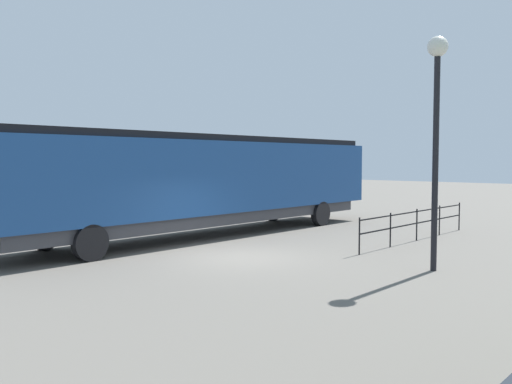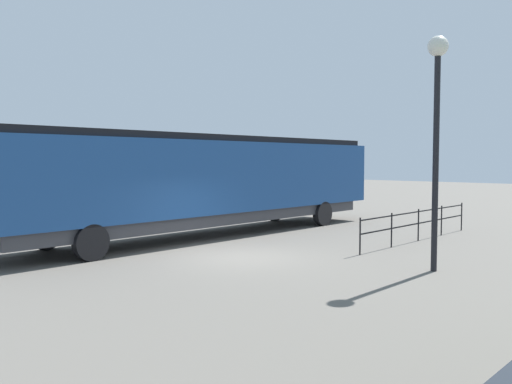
% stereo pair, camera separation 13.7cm
% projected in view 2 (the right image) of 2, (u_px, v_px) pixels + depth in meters
% --- Properties ---
extents(ground_plane, '(120.00, 120.00, 0.00)m').
position_uv_depth(ground_plane, '(238.00, 257.00, 16.57)').
color(ground_plane, '#666059').
extents(locomotive, '(3.19, 18.24, 3.92)m').
position_uv_depth(locomotive, '(217.00, 179.00, 21.49)').
color(locomotive, navy).
rests_on(locomotive, ground_plane).
extents(lamp_post, '(0.54, 0.54, 6.23)m').
position_uv_depth(lamp_post, '(437.00, 103.00, 14.19)').
color(lamp_post, black).
rests_on(lamp_post, ground_plane).
extents(platform_fence, '(0.05, 8.09, 1.18)m').
position_uv_depth(platform_fence, '(418.00, 220.00, 19.80)').
color(platform_fence, black).
rests_on(platform_fence, ground_plane).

